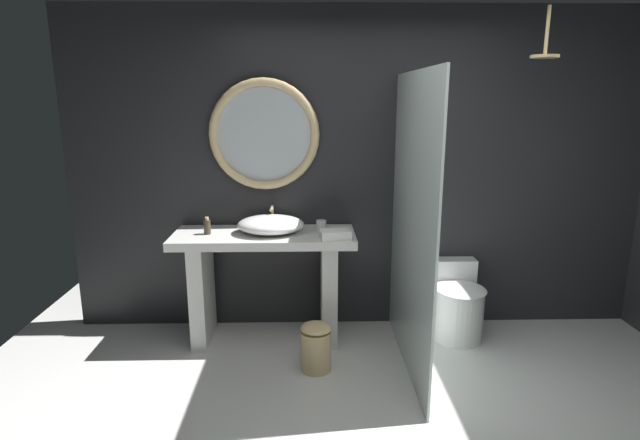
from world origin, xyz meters
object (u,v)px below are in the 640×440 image
Objects in this scene: vessel_sink at (271,224)px; tumbler_cup at (321,227)px; soap_dispenser at (207,227)px; waste_bin at (316,347)px; rain_shower_head at (545,51)px; round_wall_mirror at (264,135)px; toilet at (456,303)px; folded_hand_towel at (335,234)px.

tumbler_cup is at bearing -0.75° from vessel_sink.
waste_bin is (0.82, -0.48, -0.76)m from soap_dispenser.
soap_dispenser is at bearing 175.15° from rain_shower_head.
tumbler_cup is 0.91m from waste_bin.
waste_bin is (0.34, -0.51, -0.77)m from vessel_sink.
toilet is at bearing -7.78° from round_wall_mirror.
vessel_sink reaches higher than soap_dispenser.
waste_bin is (-0.05, -0.50, -0.75)m from tumbler_cup.
rain_shower_head reaches higher than soap_dispenser.
vessel_sink is 0.98m from waste_bin.
rain_shower_head is 0.56× the size of toilet.
round_wall_mirror reaches higher than vessel_sink.
toilet is at bearing 1.32° from vessel_sink.
soap_dispenser is 2.71m from rain_shower_head.
rain_shower_head is (1.96, -0.47, 0.59)m from round_wall_mirror.
soap_dispenser is 0.60× the size of folded_hand_towel.
waste_bin is at bearing -30.40° from soap_dispenser.
vessel_sink is at bearing 179.25° from tumbler_cup.
waste_bin is (-1.56, -0.28, -2.03)m from rain_shower_head.
round_wall_mirror is at bearing 117.45° from waste_bin.
vessel_sink is 5.23× the size of tumbler_cup.
round_wall_mirror reaches higher than folded_hand_towel.
tumbler_cup is 0.29× the size of rain_shower_head.
round_wall_mirror reaches higher than toilet.
vessel_sink is at bearing 123.66° from waste_bin.
tumbler_cup is 0.11× the size of round_wall_mirror.
soap_dispenser reaches higher than folded_hand_towel.
folded_hand_towel is (-1.01, -0.21, 0.64)m from toilet.
rain_shower_head is 1.99m from toilet.
soap_dispenser is 0.22× the size of toilet.
tumbler_cup reaches higher than waste_bin.
waste_bin is at bearing -62.55° from round_wall_mirror.
waste_bin is (0.39, -0.75, -1.44)m from round_wall_mirror.
tumbler_cup is at bearing -177.95° from toilet.
soap_dispenser reaches higher than tumbler_cup.
tumbler_cup is 1.99m from rain_shower_head.
tumbler_cup is at bearing 1.33° from soap_dispenser.
folded_hand_towel is at bearing -9.07° from soap_dispenser.
soap_dispenser is at bearing -176.99° from vessel_sink.
round_wall_mirror is 2.06m from toilet.
rain_shower_head reaches higher than folded_hand_towel.
vessel_sink reaches higher than toilet.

